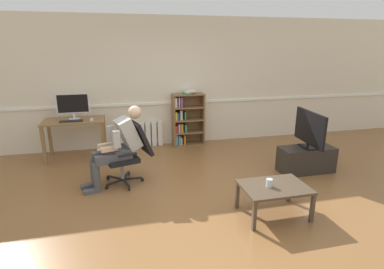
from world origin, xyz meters
TOP-DOWN VIEW (x-y plane):
  - ground_plane at (0.00, 0.00)m, footprint 18.00×18.00m
  - back_wall at (0.00, 2.65)m, footprint 12.00×0.13m
  - computer_desk at (-1.84, 2.15)m, footprint 1.12×0.63m
  - imac_monitor at (-1.84, 2.23)m, footprint 0.60×0.14m
  - keyboard at (-1.87, 2.01)m, footprint 0.40×0.12m
  - computer_mouse at (-1.51, 2.03)m, footprint 0.06×0.10m
  - bookshelf at (0.39, 2.44)m, footprint 0.68×0.29m
  - radiator at (-0.56, 2.54)m, footprint 0.88×0.08m
  - office_chair at (-0.86, 0.80)m, footprint 0.80×0.66m
  - person_seated at (-1.03, 0.75)m, footprint 0.99×0.57m
  - tv_stand at (2.09, 0.50)m, footprint 0.94×0.40m
  - tv_screen at (2.09, 0.50)m, footprint 0.22×0.89m
  - coffee_table at (0.86, -0.65)m, footprint 0.83×0.59m
  - drinking_glass at (0.78, -0.65)m, footprint 0.08×0.08m

SIDE VIEW (x-z plane):
  - ground_plane at x=0.00m, z-range 0.00..0.00m
  - tv_stand at x=2.09m, z-range 0.00..0.44m
  - radiator at x=-0.56m, z-range 0.00..0.53m
  - coffee_table at x=0.86m, z-range 0.15..0.56m
  - drinking_glass at x=0.78m, z-range 0.40..0.51m
  - office_chair at x=-0.86m, z-range 0.04..1.01m
  - bookshelf at x=0.39m, z-range -0.03..1.17m
  - computer_desk at x=-1.84m, z-range 0.26..1.02m
  - person_seated at x=-1.03m, z-range 0.04..1.27m
  - tv_screen at x=2.09m, z-range 0.45..1.08m
  - keyboard at x=-1.87m, z-range 0.76..0.78m
  - computer_mouse at x=-1.51m, z-range 0.76..0.79m
  - imac_monitor at x=-1.84m, z-range 0.79..1.28m
  - back_wall at x=0.00m, z-range 0.00..2.70m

